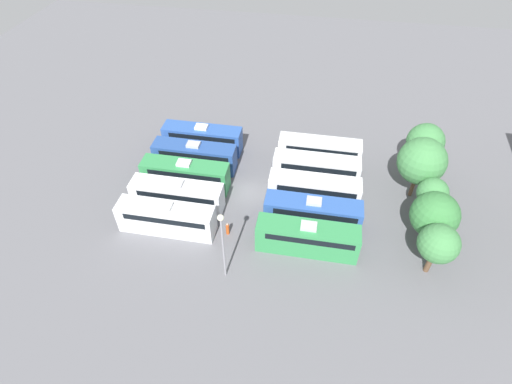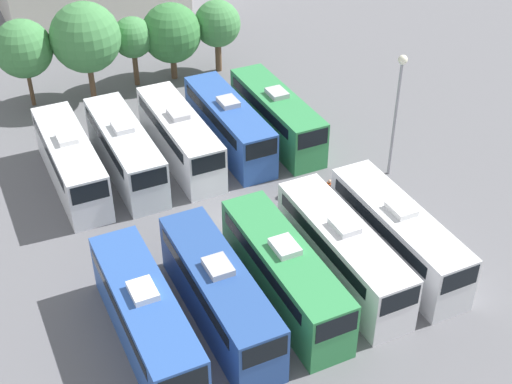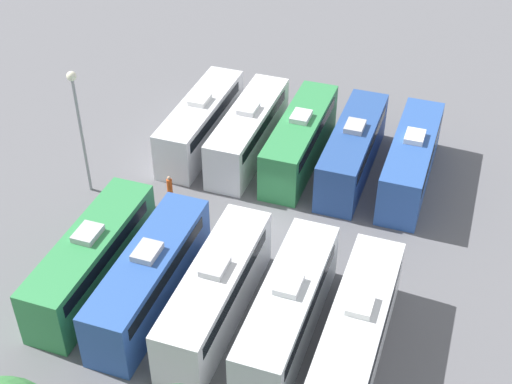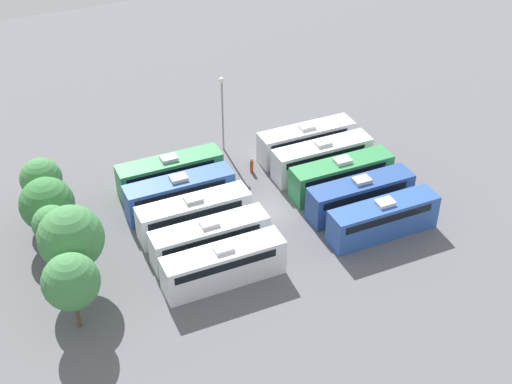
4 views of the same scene
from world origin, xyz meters
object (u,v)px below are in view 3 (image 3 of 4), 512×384
Objects in this scene: bus_2 at (300,138)px; worker_person at (170,187)px; bus_8 at (150,276)px; bus_5 at (357,329)px; bus_0 at (411,159)px; bus_9 at (92,258)px; bus_3 at (248,130)px; bus_4 at (201,121)px; light_pole at (78,114)px; bus_6 at (288,309)px; bus_1 at (353,148)px; bus_7 at (216,291)px.

worker_person is at bearing 44.83° from bus_2.
bus_5 is at bearing 179.88° from bus_8.
bus_8 is at bearing 76.65° from bus_2.
bus_0 is 1.00× the size of bus_9.
bus_2 is 17.25m from bus_5.
bus_3 is at bearing -115.19° from worker_person.
light_pole is (4.74, 7.52, 3.89)m from bus_4.
bus_6 is 6.53× the size of worker_person.
bus_3 is 1.00× the size of bus_6.
bus_0 is at bearing -103.37° from bus_6.
bus_5 is at bearing 133.68° from bus_4.
bus_1 is 1.00× the size of bus_9.
bus_6 is 1.00× the size of bus_9.
worker_person is (3.02, -8.85, -1.12)m from bus_8.
bus_0 is at bearing -125.89° from bus_8.
worker_person is (10.37, 6.61, -1.12)m from bus_1.
bus_5 is (-3.82, 15.49, 0.00)m from bus_1.
bus_0 is 3.88m from bus_1.
bus_3 is at bearing 179.37° from bus_4.
bus_9 is at bearing 89.73° from bus_4.
bus_4 is at bearing -53.89° from bus_6.
bus_2 is 15.86m from bus_6.
light_pole is (11.98, -7.76, 3.89)m from bus_7.
bus_3 and bus_4 have the same top height.
bus_5 is 1.00× the size of bus_9.
bus_8 is 3.63m from bus_9.
bus_9 reaches higher than worker_person.
bus_0 is at bearing -134.23° from bus_9.
bus_1 is at bearing -147.49° from worker_person.
bus_6 is (-0.22, 15.33, 0.00)m from bus_1.
bus_3 is (3.65, 0.18, 0.00)m from bus_2.
worker_person is at bearing -169.33° from light_pole.
bus_4 is at bearing 0.43° from bus_1.
bus_6 is at bearing 179.31° from bus_9.
bus_5 is 14.79m from bus_9.
bus_8 is 9.42m from worker_person.
bus_2 is 16.90m from bus_9.
bus_6 is at bearing -2.55° from bus_5.
light_pole reaches higher than bus_8.
bus_4 and bus_9 have the same top height.
bus_9 is at bearing 45.77° from bus_0.
bus_4 is at bearing -122.21° from light_pole.
bus_2 is 6.53× the size of worker_person.
bus_2 is 1.00× the size of bus_7.
bus_0 reaches higher than worker_person.
bus_7 is 3.71m from bus_8.
bus_7 is at bearing 115.38° from bus_4.
bus_8 is at bearing 175.71° from bus_9.
bus_4 is at bearing 0.56° from bus_0.
bus_9 is at bearing -1.32° from bus_7.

